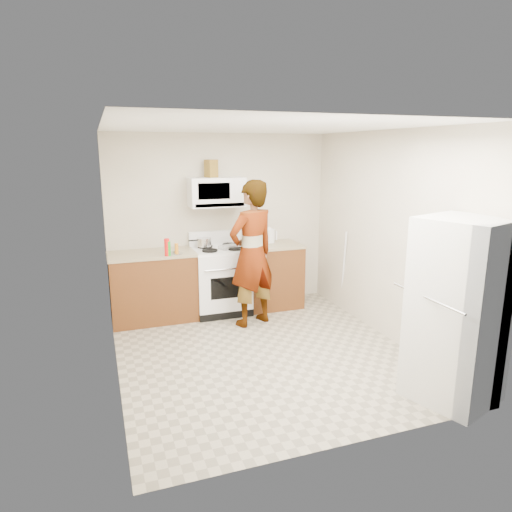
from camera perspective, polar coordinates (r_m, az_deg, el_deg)
name	(u,v)px	position (r m, az deg, el deg)	size (l,w,h in m)	color
floor	(263,352)	(5.35, 0.92, -11.95)	(3.60, 3.60, 0.00)	gray
back_wall	(221,222)	(6.63, -4.44, 4.26)	(3.20, 0.02, 2.50)	beige
right_wall	(388,237)	(5.70, 16.15, 2.31)	(0.02, 3.60, 2.50)	beige
cabinet_left	(153,288)	(6.33, -12.73, -3.89)	(1.12, 0.62, 0.90)	#5A3215
counter_left	(151,254)	(6.22, -12.95, 0.24)	(1.14, 0.64, 0.04)	#9A8C68
cabinet_right	(272,276)	(6.73, 1.95, -2.55)	(0.80, 0.62, 0.90)	#5A3215
counter_right	(272,245)	(6.62, 1.99, 1.35)	(0.82, 0.64, 0.04)	#9A8C68
gas_range	(220,279)	(6.48, -4.46, -2.88)	(0.76, 0.65, 1.13)	white
microwave	(217,192)	(6.38, -4.96, 7.97)	(0.76, 0.38, 0.40)	white
person	(252,254)	(5.90, -0.51, 0.27)	(0.70, 0.46, 1.91)	tan
fridge	(459,311)	(4.52, 23.99, -6.33)	(0.70, 0.70, 1.70)	white
kettle	(269,236)	(6.71, 1.66, 2.52)	(0.16, 0.16, 0.20)	white
jug	(211,169)	(6.37, -5.63, 10.83)	(0.14, 0.14, 0.24)	brown
saucepan	(204,242)	(6.41, -6.50, 1.72)	(0.20, 0.20, 0.11)	silver
tray	(228,247)	(6.33, -3.47, 1.13)	(0.25, 0.16, 0.05)	white
bottle_spray	(167,247)	(5.97, -11.07, 1.07)	(0.07, 0.07, 0.22)	red
bottle_hot_sauce	(177,249)	(6.04, -9.90, 0.88)	(0.05, 0.05, 0.15)	orange
bottle_green_cap	(168,249)	(5.97, -10.90, 0.92)	(0.06, 0.06, 0.19)	#19891C
pot_lid	(174,254)	(6.08, -10.20, 0.30)	(0.23, 0.23, 0.01)	silver
broom	(344,270)	(6.65, 10.89, -1.75)	(0.03, 0.03, 1.18)	silver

